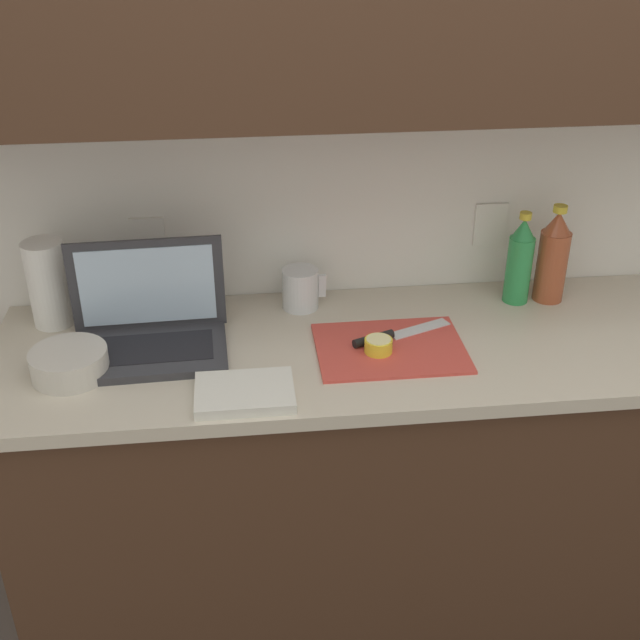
{
  "coord_description": "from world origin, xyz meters",
  "views": [
    {
      "loc": [
        -0.53,
        -1.69,
        1.9
      ],
      "look_at": [
        -0.34,
        -0.01,
        0.97
      ],
      "focal_mm": 45.0,
      "sensor_mm": 36.0,
      "label": 1
    }
  ],
  "objects_px": {
    "bottle_green_soda": "(553,257)",
    "paper_towel_roll": "(49,284)",
    "bottle_oil_tall": "(520,261)",
    "bowl_white": "(69,363)",
    "measuring_cup": "(301,289)",
    "cutting_board": "(390,348)",
    "laptop": "(149,325)",
    "lemon_half_cut": "(378,345)",
    "knife": "(385,336)"
  },
  "relations": [
    {
      "from": "bottle_oil_tall",
      "to": "bowl_white",
      "type": "distance_m",
      "value": 1.18
    },
    {
      "from": "paper_towel_roll",
      "to": "bottle_green_soda",
      "type": "bearing_deg",
      "value": -0.52
    },
    {
      "from": "lemon_half_cut",
      "to": "bottle_oil_tall",
      "type": "distance_m",
      "value": 0.49
    },
    {
      "from": "bottle_green_soda",
      "to": "measuring_cup",
      "type": "bearing_deg",
      "value": 177.7
    },
    {
      "from": "knife",
      "to": "bottle_green_soda",
      "type": "relative_size",
      "value": 0.99
    },
    {
      "from": "knife",
      "to": "bowl_white",
      "type": "height_order",
      "value": "bowl_white"
    },
    {
      "from": "lemon_half_cut",
      "to": "measuring_cup",
      "type": "bearing_deg",
      "value": 121.78
    },
    {
      "from": "lemon_half_cut",
      "to": "bottle_green_soda",
      "type": "bearing_deg",
      "value": 24.9
    },
    {
      "from": "measuring_cup",
      "to": "bowl_white",
      "type": "xyz_separation_m",
      "value": [
        -0.56,
        -0.28,
        -0.02
      ]
    },
    {
      "from": "bowl_white",
      "to": "lemon_half_cut",
      "type": "bearing_deg",
      "value": 0.81
    },
    {
      "from": "measuring_cup",
      "to": "bowl_white",
      "type": "relative_size",
      "value": 0.65
    },
    {
      "from": "laptop",
      "to": "knife",
      "type": "bearing_deg",
      "value": -6.45
    },
    {
      "from": "paper_towel_roll",
      "to": "measuring_cup",
      "type": "bearing_deg",
      "value": 1.36
    },
    {
      "from": "cutting_board",
      "to": "bottle_green_soda",
      "type": "relative_size",
      "value": 1.34
    },
    {
      "from": "bottle_green_soda",
      "to": "bottle_oil_tall",
      "type": "relative_size",
      "value": 1.06
    },
    {
      "from": "laptop",
      "to": "paper_towel_roll",
      "type": "bearing_deg",
      "value": 148.13
    },
    {
      "from": "laptop",
      "to": "cutting_board",
      "type": "bearing_deg",
      "value": -10.0
    },
    {
      "from": "laptop",
      "to": "bowl_white",
      "type": "distance_m",
      "value": 0.21
    },
    {
      "from": "cutting_board",
      "to": "laptop",
      "type": "bearing_deg",
      "value": 171.95
    },
    {
      "from": "bottle_oil_tall",
      "to": "lemon_half_cut",
      "type": "bearing_deg",
      "value": -150.56
    },
    {
      "from": "bottle_green_soda",
      "to": "lemon_half_cut",
      "type": "bearing_deg",
      "value": -155.1
    },
    {
      "from": "paper_towel_roll",
      "to": "cutting_board",
      "type": "bearing_deg",
      "value": -15.34
    },
    {
      "from": "knife",
      "to": "paper_towel_roll",
      "type": "xyz_separation_m",
      "value": [
        -0.83,
        0.19,
        0.1
      ]
    },
    {
      "from": "cutting_board",
      "to": "bottle_oil_tall",
      "type": "distance_m",
      "value": 0.46
    },
    {
      "from": "paper_towel_roll",
      "to": "bottle_oil_tall",
      "type": "bearing_deg",
      "value": -0.56
    },
    {
      "from": "laptop",
      "to": "cutting_board",
      "type": "distance_m",
      "value": 0.59
    },
    {
      "from": "laptop",
      "to": "knife",
      "type": "relative_size",
      "value": 1.42
    },
    {
      "from": "measuring_cup",
      "to": "laptop",
      "type": "bearing_deg",
      "value": -157.03
    },
    {
      "from": "bowl_white",
      "to": "paper_towel_roll",
      "type": "xyz_separation_m",
      "value": [
        -0.08,
        0.26,
        0.08
      ]
    },
    {
      "from": "knife",
      "to": "paper_towel_roll",
      "type": "bearing_deg",
      "value": 144.94
    },
    {
      "from": "knife",
      "to": "measuring_cup",
      "type": "bearing_deg",
      "value": 110.63
    },
    {
      "from": "cutting_board",
      "to": "lemon_half_cut",
      "type": "height_order",
      "value": "lemon_half_cut"
    },
    {
      "from": "cutting_board",
      "to": "knife",
      "type": "xyz_separation_m",
      "value": [
        -0.01,
        0.04,
        0.01
      ]
    },
    {
      "from": "measuring_cup",
      "to": "cutting_board",
      "type": "bearing_deg",
      "value": -51.16
    },
    {
      "from": "measuring_cup",
      "to": "paper_towel_roll",
      "type": "height_order",
      "value": "paper_towel_roll"
    },
    {
      "from": "measuring_cup",
      "to": "knife",
      "type": "bearing_deg",
      "value": -47.36
    },
    {
      "from": "lemon_half_cut",
      "to": "bowl_white",
      "type": "xyz_separation_m",
      "value": [
        -0.73,
        -0.01,
        0.01
      ]
    },
    {
      "from": "laptop",
      "to": "measuring_cup",
      "type": "xyz_separation_m",
      "value": [
        0.38,
        0.16,
        -0.01
      ]
    },
    {
      "from": "bottle_green_soda",
      "to": "paper_towel_roll",
      "type": "distance_m",
      "value": 1.32
    },
    {
      "from": "cutting_board",
      "to": "paper_towel_roll",
      "type": "distance_m",
      "value": 0.88
    },
    {
      "from": "bottle_green_soda",
      "to": "paper_towel_roll",
      "type": "xyz_separation_m",
      "value": [
        -1.32,
        0.01,
        -0.01
      ]
    },
    {
      "from": "bottle_oil_tall",
      "to": "measuring_cup",
      "type": "bearing_deg",
      "value": 177.34
    },
    {
      "from": "cutting_board",
      "to": "lemon_half_cut",
      "type": "distance_m",
      "value": 0.04
    },
    {
      "from": "cutting_board",
      "to": "lemon_half_cut",
      "type": "xyz_separation_m",
      "value": [
        -0.03,
        -0.02,
        0.02
      ]
    },
    {
      "from": "lemon_half_cut",
      "to": "bottle_green_soda",
      "type": "distance_m",
      "value": 0.57
    },
    {
      "from": "bottle_green_soda",
      "to": "paper_towel_roll",
      "type": "relative_size",
      "value": 1.19
    },
    {
      "from": "measuring_cup",
      "to": "bottle_green_soda",
      "type": "bearing_deg",
      "value": -2.3
    },
    {
      "from": "cutting_board",
      "to": "bowl_white",
      "type": "relative_size",
      "value": 2.03
    },
    {
      "from": "bowl_white",
      "to": "measuring_cup",
      "type": "bearing_deg",
      "value": 26.1
    },
    {
      "from": "bottle_oil_tall",
      "to": "paper_towel_roll",
      "type": "distance_m",
      "value": 1.23
    }
  ]
}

